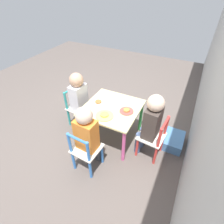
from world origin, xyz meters
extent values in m
plane|color=#5B514C|center=(0.00, 0.00, 0.00)|extent=(6.00, 6.00, 0.00)
cube|color=beige|center=(0.00, 0.00, 0.45)|extent=(0.61, 0.61, 0.02)
cylinder|color=yellow|center=(-0.27, -0.27, 0.22)|extent=(0.04, 0.04, 0.44)
cylinder|color=orange|center=(0.27, -0.27, 0.22)|extent=(0.04, 0.04, 0.44)
cylinder|color=green|center=(-0.27, 0.27, 0.22)|extent=(0.04, 0.04, 0.44)
cylinder|color=#E5599E|center=(0.27, 0.27, 0.22)|extent=(0.04, 0.04, 0.44)
cube|color=silver|center=(0.50, -0.03, 0.27)|extent=(0.28, 0.28, 0.02)
cylinder|color=#387AD1|center=(0.40, 0.08, 0.13)|extent=(0.03, 0.03, 0.26)
cylinder|color=#387AD1|center=(0.38, -0.13, 0.13)|extent=(0.03, 0.03, 0.26)
cylinder|color=#387AD1|center=(0.61, 0.07, 0.13)|extent=(0.03, 0.03, 0.26)
cylinder|color=#387AD1|center=(0.59, -0.14, 0.13)|extent=(0.03, 0.03, 0.26)
cylinder|color=#387AD1|center=(0.61, 0.07, 0.39)|extent=(0.03, 0.03, 0.25)
cylinder|color=#387AD1|center=(0.59, -0.14, 0.39)|extent=(0.03, 0.03, 0.25)
cylinder|color=#387AD1|center=(0.60, -0.04, 0.51)|extent=(0.04, 0.21, 0.02)
cube|color=silver|center=(0.05, 0.49, 0.27)|extent=(0.28, 0.28, 0.02)
cylinder|color=#DB3D38|center=(-0.07, 0.40, 0.13)|extent=(0.03, 0.03, 0.26)
cylinder|color=#DB3D38|center=(0.14, 0.38, 0.13)|extent=(0.03, 0.03, 0.26)
cylinder|color=#DB3D38|center=(-0.05, 0.61, 0.13)|extent=(0.03, 0.03, 0.26)
cylinder|color=#DB3D38|center=(0.16, 0.59, 0.13)|extent=(0.03, 0.03, 0.26)
cylinder|color=#DB3D38|center=(-0.05, 0.61, 0.39)|extent=(0.03, 0.03, 0.25)
cylinder|color=#DB3D38|center=(0.16, 0.59, 0.39)|extent=(0.03, 0.03, 0.25)
cylinder|color=#DB3D38|center=(0.06, 0.60, 0.51)|extent=(0.21, 0.04, 0.02)
cube|color=silver|center=(-0.03, -0.50, 0.27)|extent=(0.28, 0.28, 0.02)
cylinder|color=teal|center=(0.08, -0.40, 0.13)|extent=(0.03, 0.03, 0.26)
cylinder|color=teal|center=(-0.13, -0.38, 0.13)|extent=(0.03, 0.03, 0.26)
cylinder|color=teal|center=(0.07, -0.61, 0.13)|extent=(0.03, 0.03, 0.26)
cylinder|color=teal|center=(-0.14, -0.59, 0.13)|extent=(0.03, 0.03, 0.26)
cylinder|color=teal|center=(0.07, -0.61, 0.39)|extent=(0.03, 0.03, 0.25)
cylinder|color=teal|center=(-0.14, -0.59, 0.39)|extent=(0.03, 0.03, 0.25)
cylinder|color=teal|center=(-0.04, -0.60, 0.51)|extent=(0.21, 0.04, 0.02)
cylinder|color=#38383D|center=(0.38, 0.03, 0.14)|extent=(0.07, 0.07, 0.28)
cylinder|color=#38383D|center=(0.37, -0.07, 0.14)|extent=(0.07, 0.07, 0.28)
cube|color=orange|center=(0.48, -0.03, 0.45)|extent=(0.15, 0.21, 0.33)
sphere|color=beige|center=(0.48, -0.03, 0.68)|extent=(0.16, 0.16, 0.16)
cylinder|color=#4C608E|center=(-0.01, 0.38, 0.14)|extent=(0.07, 0.07, 0.28)
cylinder|color=#4C608E|center=(0.08, 0.37, 0.14)|extent=(0.07, 0.07, 0.28)
cube|color=#423833|center=(0.04, 0.47, 0.45)|extent=(0.21, 0.16, 0.35)
sphere|color=beige|center=(0.04, 0.47, 0.70)|extent=(0.17, 0.17, 0.17)
cylinder|color=#7A6B5B|center=(0.03, -0.38, 0.14)|extent=(0.07, 0.07, 0.28)
cylinder|color=#7A6B5B|center=(-0.07, -0.37, 0.14)|extent=(0.07, 0.07, 0.28)
cube|color=silver|center=(-0.03, -0.48, 0.44)|extent=(0.21, 0.15, 0.32)
sphere|color=tan|center=(-0.03, -0.48, 0.67)|extent=(0.17, 0.17, 0.17)
cylinder|color=#EADB66|center=(0.18, 0.00, 0.47)|extent=(0.19, 0.19, 0.01)
cylinder|color=gold|center=(0.18, 0.00, 0.48)|extent=(0.09, 0.09, 0.02)
cylinder|color=#E54C47|center=(0.00, 0.18, 0.47)|extent=(0.15, 0.15, 0.01)
cylinder|color=#D6843D|center=(0.00, 0.18, 0.48)|extent=(0.07, 0.07, 0.02)
cylinder|color=white|center=(0.00, -0.18, 0.47)|extent=(0.17, 0.17, 0.01)
cylinder|color=#CC6633|center=(0.00, -0.18, 0.48)|extent=(0.08, 0.08, 0.02)
cube|color=#4C7FB7|center=(-0.21, 0.72, 0.06)|extent=(0.32, 0.22, 0.12)
camera|label=1|loc=(1.40, 0.70, 1.63)|focal=28.00mm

